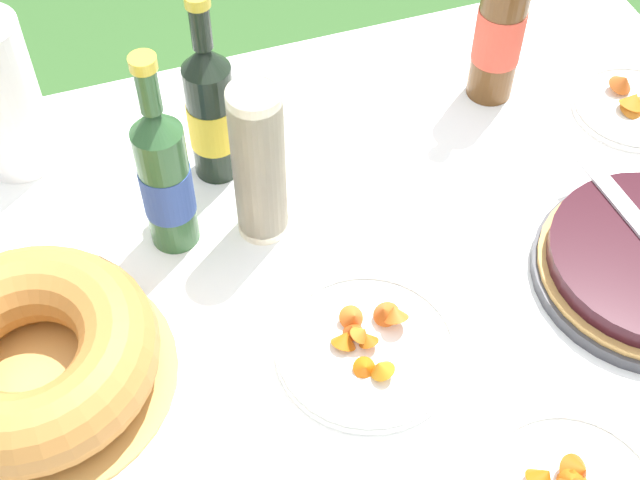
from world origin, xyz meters
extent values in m
cube|color=brown|center=(0.00, 0.00, 0.76)|extent=(1.42, 1.15, 0.03)
cylinder|color=brown|center=(0.65, 0.52, 0.37)|extent=(0.06, 0.06, 0.74)
cube|color=white|center=(0.00, 0.00, 0.78)|extent=(1.43, 1.16, 0.00)
cube|color=white|center=(0.00, 0.58, 0.73)|extent=(1.43, 0.00, 0.10)
cube|color=silver|center=(0.40, 0.03, 0.84)|extent=(0.04, 0.19, 0.00)
cylinder|color=tan|center=(-0.40, 0.04, 0.79)|extent=(0.35, 0.35, 0.01)
torus|color=#AD7033|center=(-0.40, 0.04, 0.84)|extent=(0.32, 0.32, 0.10)
cylinder|color=beige|center=(-0.07, 0.20, 0.83)|extent=(0.07, 0.07, 0.09)
cylinder|color=beige|center=(-0.07, 0.20, 0.84)|extent=(0.07, 0.07, 0.09)
cylinder|color=beige|center=(-0.07, 0.20, 0.86)|extent=(0.07, 0.07, 0.09)
cylinder|color=beige|center=(-0.07, 0.20, 0.87)|extent=(0.07, 0.07, 0.09)
cylinder|color=beige|center=(-0.07, 0.20, 0.88)|extent=(0.07, 0.07, 0.09)
cylinder|color=beige|center=(-0.07, 0.20, 0.90)|extent=(0.07, 0.07, 0.09)
cylinder|color=beige|center=(-0.07, 0.20, 0.91)|extent=(0.07, 0.07, 0.09)
cylinder|color=beige|center=(-0.07, 0.20, 0.92)|extent=(0.07, 0.07, 0.09)
cylinder|color=beige|center=(-0.07, 0.20, 0.93)|extent=(0.07, 0.07, 0.09)
cylinder|color=beige|center=(-0.07, 0.20, 0.95)|extent=(0.07, 0.07, 0.09)
cylinder|color=beige|center=(-0.07, 0.20, 0.96)|extent=(0.07, 0.07, 0.09)
cylinder|color=beige|center=(-0.07, 0.20, 0.97)|extent=(0.07, 0.07, 0.10)
cylinder|color=beige|center=(-0.07, 0.20, 0.99)|extent=(0.07, 0.07, 0.09)
torus|color=beige|center=(-0.07, 0.20, 1.03)|extent=(0.07, 0.07, 0.01)
cylinder|color=#2D562D|center=(-0.19, 0.22, 0.88)|extent=(0.07, 0.07, 0.20)
cylinder|color=#334C93|center=(-0.19, 0.22, 0.88)|extent=(0.07, 0.07, 0.08)
cone|color=#2D562D|center=(-0.19, 0.22, 1.00)|extent=(0.07, 0.07, 0.04)
cylinder|color=#2D562D|center=(-0.19, 0.22, 1.05)|extent=(0.03, 0.03, 0.06)
cylinder|color=gold|center=(-0.19, 0.22, 1.09)|extent=(0.03, 0.03, 0.02)
cylinder|color=brown|center=(0.37, 0.35, 0.90)|extent=(0.07, 0.07, 0.24)
cylinder|color=#E54C38|center=(0.37, 0.35, 0.90)|extent=(0.08, 0.08, 0.09)
cylinder|color=black|center=(-0.10, 0.33, 0.88)|extent=(0.07, 0.07, 0.19)
cylinder|color=yellow|center=(-0.10, 0.33, 0.88)|extent=(0.07, 0.07, 0.07)
cone|color=black|center=(-0.10, 0.33, 0.99)|extent=(0.07, 0.07, 0.04)
cylinder|color=black|center=(-0.10, 0.33, 1.04)|extent=(0.03, 0.03, 0.06)
cylinder|color=gold|center=(-0.10, 0.33, 1.09)|extent=(0.03, 0.03, 0.02)
cone|color=#CA530B|center=(0.12, -0.29, 0.81)|extent=(0.05, 0.05, 0.04)
cone|color=#AF560F|center=(0.15, -0.30, 0.82)|extent=(0.04, 0.04, 0.03)
cone|color=#C24B0E|center=(0.16, -0.29, 0.81)|extent=(0.06, 0.06, 0.04)
cone|color=#B4570D|center=(0.15, -0.30, 0.81)|extent=(0.05, 0.05, 0.03)
cylinder|color=white|center=(0.57, 0.24, 0.79)|extent=(0.20, 0.20, 0.01)
torus|color=white|center=(0.57, 0.24, 0.80)|extent=(0.20, 0.20, 0.01)
cone|color=#B7651A|center=(0.56, 0.23, 0.80)|extent=(0.05, 0.04, 0.04)
cone|color=orange|center=(0.56, 0.23, 0.81)|extent=(0.05, 0.05, 0.04)
cone|color=#A64E1C|center=(0.56, 0.28, 0.81)|extent=(0.04, 0.04, 0.04)
cone|color=#B1721E|center=(0.56, 0.23, 0.81)|extent=(0.06, 0.06, 0.04)
cylinder|color=white|center=(0.00, -0.05, 0.79)|extent=(0.24, 0.24, 0.01)
torus|color=white|center=(0.00, -0.05, 0.80)|extent=(0.23, 0.23, 0.01)
cone|color=#C35A1D|center=(-0.01, -0.01, 0.81)|extent=(0.03, 0.04, 0.03)
cone|color=#AB4513|center=(-0.01, -0.03, 0.81)|extent=(0.04, 0.03, 0.02)
cone|color=#C0541A|center=(0.03, -0.02, 0.82)|extent=(0.05, 0.05, 0.03)
cone|color=#B45110|center=(0.00, -0.05, 0.81)|extent=(0.04, 0.04, 0.03)
cone|color=#BD7315|center=(0.00, -0.09, 0.81)|extent=(0.04, 0.04, 0.03)
cone|color=#CF5B0C|center=(-0.02, -0.09, 0.81)|extent=(0.03, 0.04, 0.03)
cone|color=#CC5B1C|center=(0.05, -0.03, 0.82)|extent=(0.04, 0.04, 0.03)
cone|color=#B55A0F|center=(-0.03, -0.04, 0.80)|extent=(0.05, 0.05, 0.04)
cone|color=#C96E1E|center=(-0.01, -0.04, 0.82)|extent=(0.04, 0.04, 0.03)
cylinder|color=white|center=(-0.38, 0.45, 0.91)|extent=(0.11, 0.11, 0.25)
camera|label=1|loc=(-0.26, -0.62, 1.76)|focal=50.00mm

